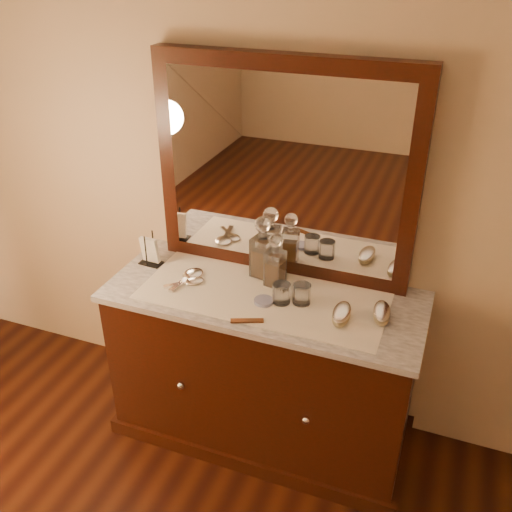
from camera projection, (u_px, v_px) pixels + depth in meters
name	position (u px, v px, depth m)	size (l,w,h in m)	color
dresser_cabinet	(263.00, 369.00, 2.77)	(1.40, 0.55, 0.82)	black
dresser_plinth	(263.00, 424.00, 2.95)	(1.46, 0.59, 0.08)	black
knob_left	(181.00, 386.00, 2.61)	(0.04, 0.04, 0.04)	silver
knob_right	(306.00, 420.00, 2.42)	(0.04, 0.04, 0.04)	silver
marble_top	(264.00, 297.00, 2.56)	(1.44, 0.59, 0.03)	white
mirror_frame	(284.00, 171.00, 2.50)	(1.20, 0.08, 1.00)	black
mirror_glass	(281.00, 174.00, 2.48)	(1.06, 0.01, 0.86)	white
lace_runner	(262.00, 296.00, 2.53)	(1.10, 0.45, 0.00)	white
pin_dish	(264.00, 301.00, 2.48)	(0.09, 0.09, 0.01)	silver
comb	(247.00, 321.00, 2.36)	(0.14, 0.03, 0.01)	brown
napkin_rack	(150.00, 252.00, 2.76)	(0.11, 0.07, 0.17)	black
decanter_left	(263.00, 253.00, 2.63)	(0.11, 0.11, 0.30)	brown
decanter_right	(275.00, 265.00, 2.57)	(0.09, 0.09, 0.26)	brown
brush_near	(342.00, 314.00, 2.37)	(0.08, 0.17, 0.05)	#9A885E
brush_far	(382.00, 313.00, 2.38)	(0.10, 0.17, 0.04)	#9A885E
hand_mirror_outer	(190.00, 276.00, 2.67)	(0.11, 0.24, 0.02)	silver
hand_mirror_inner	(191.00, 281.00, 2.62)	(0.17, 0.16, 0.02)	silver
tumblers	(292.00, 293.00, 2.47)	(0.16, 0.11, 0.09)	white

